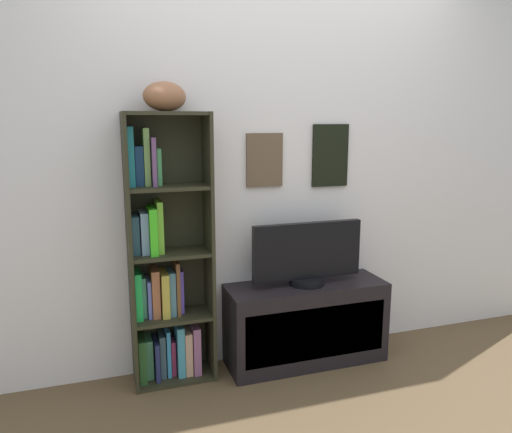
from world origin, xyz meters
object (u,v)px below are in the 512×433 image
object	(u,v)px
tv_stand	(306,323)
television	(307,254)
bookshelf	(164,269)
football	(165,96)

from	to	relation	value
tv_stand	television	distance (m)	0.45
bookshelf	football	distance (m)	0.97
television	tv_stand	bearing A→B (deg)	-90.00
football	tv_stand	distance (m)	1.62
football	bookshelf	bearing A→B (deg)	140.64
bookshelf	tv_stand	xyz separation A→B (m)	(0.87, -0.08, -0.42)
football	tv_stand	size ratio (longest dim) A/B	0.27
television	bookshelf	bearing A→B (deg)	174.74
bookshelf	football	size ratio (longest dim) A/B	5.68
football	television	bearing A→B (deg)	-3.48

